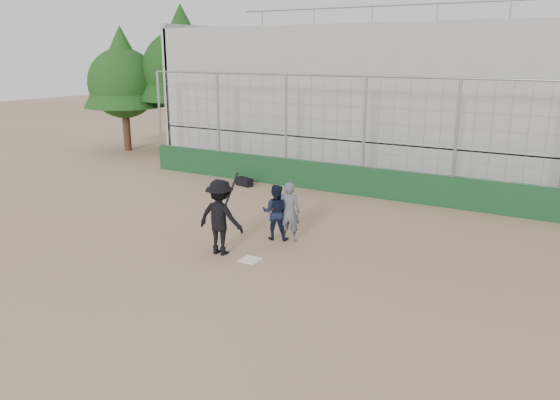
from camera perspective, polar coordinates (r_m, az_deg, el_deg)
The scene contains 10 objects.
ground at distance 12.98m, azimuth -3.12°, elevation -6.31°, with size 90.00×90.00×0.00m, color brown.
home_plate at distance 12.98m, azimuth -3.12°, elevation -6.26°, with size 0.44×0.44×0.02m, color white.
backstop at distance 18.73m, azimuth 8.64°, elevation 3.32°, with size 18.10×0.25×4.04m.
bleachers at distance 23.09m, azimuth 13.46°, elevation 10.23°, with size 20.25×6.70×6.98m.
tree_left at distance 27.50m, azimuth -10.16°, elevation 14.19°, with size 4.48×4.48×7.00m.
tree_right at distance 28.12m, azimuth -16.12°, elevation 12.58°, with size 3.84×3.84×6.00m.
batter_at_plate at distance 13.19m, azimuth -6.25°, elevation -1.78°, with size 1.23×0.81×1.99m.
catcher_crouched at distance 14.21m, azimuth -0.47°, elevation -2.21°, with size 0.84×0.74×1.02m.
umpire at distance 14.08m, azimuth 0.97°, elevation -1.52°, with size 0.57×0.38×1.41m, color #4B5560.
equipment_bag at distance 20.12m, azimuth -3.76°, elevation 1.92°, with size 0.74×0.47×0.33m.
Camera 1 is at (6.66, -10.09, 4.75)m, focal length 35.00 mm.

